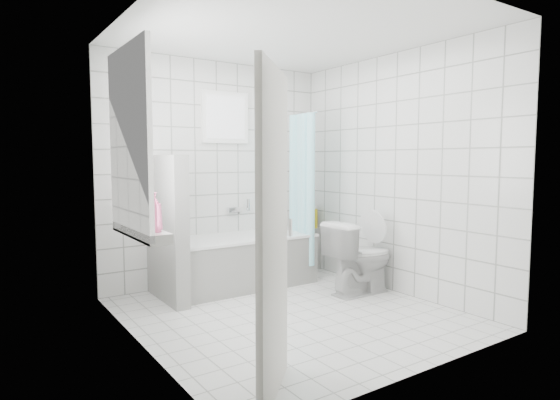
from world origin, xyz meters
TOP-DOWN VIEW (x-y plane):
  - ground at (0.00, 0.00)m, footprint 3.00×3.00m
  - ceiling at (0.00, 0.00)m, footprint 3.00×3.00m
  - wall_back at (0.00, 1.50)m, footprint 2.80×0.02m
  - wall_front at (0.00, -1.50)m, footprint 2.80×0.02m
  - wall_left at (-1.40, 0.00)m, footprint 0.02×3.00m
  - wall_right at (1.40, 0.00)m, footprint 0.02×3.00m
  - window_left at (-1.35, 0.30)m, footprint 0.01×0.90m
  - window_back at (0.10, 1.46)m, footprint 0.50×0.01m
  - window_sill at (-1.31, 0.30)m, footprint 0.18×1.02m
  - door at (-0.97, -1.19)m, footprint 0.59×0.60m
  - bathtub at (0.10, 1.12)m, footprint 1.67×0.77m
  - partition_wall at (-0.80, 1.07)m, footprint 0.15×0.85m
  - tiled_ledge at (1.25, 1.38)m, footprint 0.40×0.24m
  - toilet at (1.03, 0.13)m, footprint 0.79×0.45m
  - curtain_rod at (0.88, 1.10)m, footprint 0.02×0.80m
  - shower_curtain at (0.88, 0.97)m, footprint 0.14×0.48m
  - tub_faucet at (0.20, 1.46)m, footprint 0.18×0.06m
  - sill_bottles at (-1.30, 0.27)m, footprint 0.19×0.79m
  - ledge_bottles at (1.28, 1.34)m, footprint 0.16×0.15m

SIDE VIEW (x-z plane):
  - ground at x=0.00m, z-range 0.00..0.00m
  - tiled_ledge at x=1.25m, z-range 0.00..0.55m
  - bathtub at x=0.10m, z-range 0.00..0.58m
  - toilet at x=1.03m, z-range 0.00..0.80m
  - ledge_bottles at x=1.28m, z-range 0.53..0.81m
  - partition_wall at x=-0.80m, z-range 0.00..1.50m
  - tub_faucet at x=0.20m, z-range 0.82..0.88m
  - window_sill at x=-1.31m, z-range 0.82..0.90m
  - door at x=-0.97m, z-range 0.00..2.00m
  - sill_bottles at x=-1.30m, z-range 0.87..1.18m
  - shower_curtain at x=0.88m, z-range 0.21..1.99m
  - wall_back at x=0.00m, z-range 0.00..2.60m
  - wall_front at x=0.00m, z-range 0.00..2.60m
  - wall_left at x=-1.40m, z-range 0.00..2.60m
  - wall_right at x=1.40m, z-range 0.00..2.60m
  - window_left at x=-1.35m, z-range 0.90..2.30m
  - window_back at x=0.10m, z-range 1.70..2.20m
  - curtain_rod at x=0.88m, z-range 1.99..2.01m
  - ceiling at x=0.00m, z-range 2.60..2.60m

